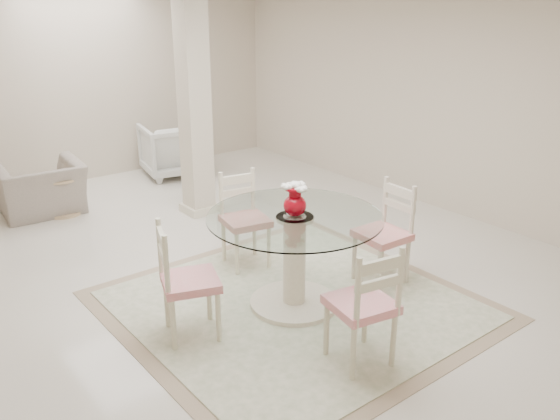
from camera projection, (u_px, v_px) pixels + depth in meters
ground at (223, 256)px, 6.22m from camera, size 7.00×7.00×0.00m
room_shell at (216, 77)px, 5.57m from camera, size 6.02×7.02×2.71m
column at (194, 105)px, 6.99m from camera, size 0.30×0.30×2.70m
area_rug at (294, 305)px, 5.25m from camera, size 2.91×2.91×0.02m
dining_table at (294, 261)px, 5.10m from camera, size 1.48×1.48×0.86m
red_vase at (295, 199)px, 4.90m from camera, size 0.22×0.21×0.30m
dining_chair_east at (388, 226)px, 5.52m from camera, size 0.45×0.45×1.07m
dining_chair_north at (243, 212)px, 5.89m from camera, size 0.50×0.50×1.05m
dining_chair_west at (181, 274)px, 4.59m from camera, size 0.55×0.55×1.07m
dining_chair_south at (367, 298)px, 4.21m from camera, size 0.51×0.51×1.08m
recliner_taupe at (41, 189)px, 7.31m from camera, size 1.05×0.93×0.64m
armchair_white at (172, 150)px, 8.81m from camera, size 0.99×1.00×0.78m
side_table at (62, 197)px, 7.32m from camera, size 0.46×0.46×0.48m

